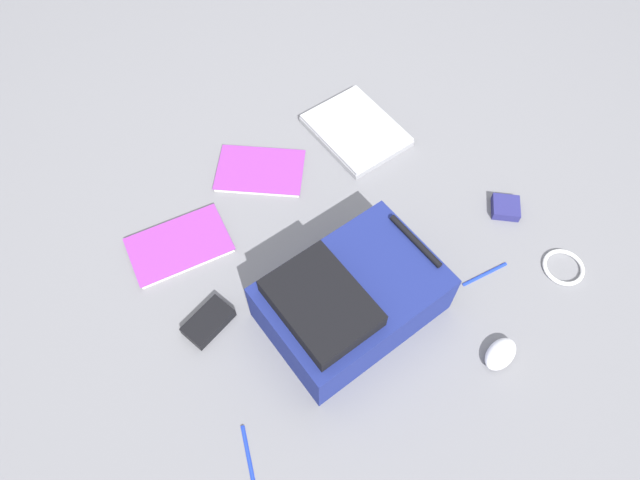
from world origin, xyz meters
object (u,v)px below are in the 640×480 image
object	(u,v)px
backpack	(349,299)
laptop	(356,130)
book_blue	(260,171)
pen_blue	(248,455)
book_manual	(179,245)
power_brick	(208,321)
computer_mouse	(500,354)
earbud_pouch	(506,207)
cable_coil	(563,267)
pen_black	(485,274)

from	to	relation	value
backpack	laptop	xyz separation A→B (m)	(-0.51, 0.38, -0.07)
backpack	book_blue	xyz separation A→B (m)	(-0.54, 0.04, -0.08)
book_blue	pen_blue	world-z (taller)	book_blue
laptop	book_manual	bearing A→B (deg)	-83.32
book_blue	power_brick	xyz separation A→B (m)	(0.36, -0.36, 0.01)
book_manual	pen_blue	world-z (taller)	book_manual
pen_blue	computer_mouse	bearing A→B (deg)	77.94
power_brick	earbud_pouch	bearing A→B (deg)	80.08
backpack	earbud_pouch	bearing A→B (deg)	91.86
computer_mouse	cable_coil	world-z (taller)	computer_mouse
pen_blue	earbud_pouch	world-z (taller)	earbud_pouch
book_manual	book_blue	distance (m)	0.34
cable_coil	book_manual	bearing A→B (deg)	-126.69
computer_mouse	pen_blue	world-z (taller)	computer_mouse
laptop	computer_mouse	distance (m)	0.82
pen_black	computer_mouse	bearing A→B (deg)	-33.37
computer_mouse	earbud_pouch	xyz separation A→B (m)	(-0.33, 0.32, -0.01)
backpack	earbud_pouch	size ratio (longest dim) A/B	5.85
book_blue	cable_coil	distance (m)	0.92
book_manual	pen_black	world-z (taller)	book_manual
computer_mouse	earbud_pouch	distance (m)	0.46
power_brick	earbud_pouch	size ratio (longest dim) A/B	1.66
earbud_pouch	pen_black	bearing A→B (deg)	-56.12
computer_mouse	pen_black	world-z (taller)	computer_mouse
backpack	pen_black	bearing A→B (deg)	73.80
book_blue	earbud_pouch	distance (m)	0.75
backpack	pen_black	size ratio (longest dim) A/B	3.12
book_manual	cable_coil	xyz separation A→B (m)	(0.64, 0.86, -0.00)
laptop	cable_coil	bearing A→B (deg)	15.45
laptop	pen_blue	distance (m)	1.03
laptop	pen_blue	size ratio (longest dim) A/B	2.28
computer_mouse	pen_black	bearing A→B (deg)	134.26
pen_black	pen_blue	size ratio (longest dim) A/B	1.06
laptop	book_manual	size ratio (longest dim) A/B	1.06
backpack	pen_blue	distance (m)	0.44
book_manual	pen_black	distance (m)	0.86
pen_blue	pen_black	bearing A→B (deg)	94.25
cable_coil	pen_black	xyz separation A→B (m)	(-0.10, -0.20, -0.00)
laptop	cable_coil	distance (m)	0.75
pen_blue	book_blue	bearing A→B (deg)	148.19
backpack	laptop	bearing A→B (deg)	143.12
book_blue	power_brick	bearing A→B (deg)	-45.31
cable_coil	earbud_pouch	bearing A→B (deg)	-179.60
laptop	pen_black	xyz separation A→B (m)	(0.62, 0.00, -0.01)
book_manual	power_brick	world-z (taller)	power_brick
book_manual	book_blue	bearing A→B (deg)	108.32
power_brick	pen_blue	world-z (taller)	power_brick
laptop	book_blue	xyz separation A→B (m)	(-0.03, -0.34, -0.01)
computer_mouse	laptop	bearing A→B (deg)	158.84
laptop	cable_coil	xyz separation A→B (m)	(0.72, 0.20, -0.01)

